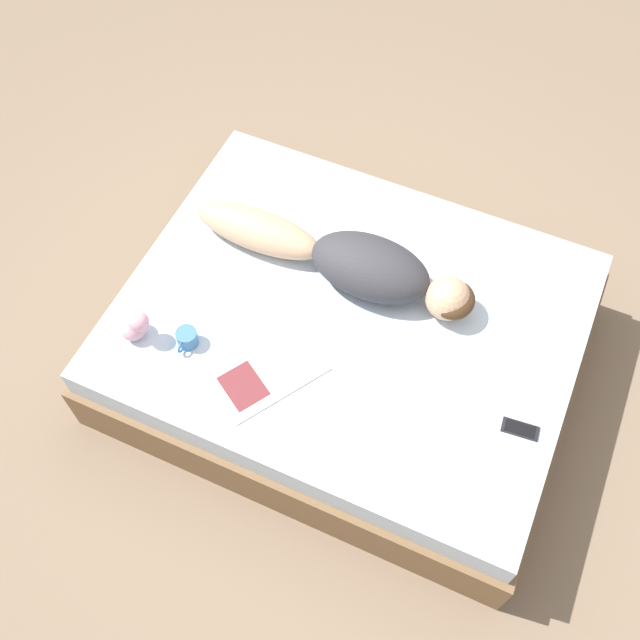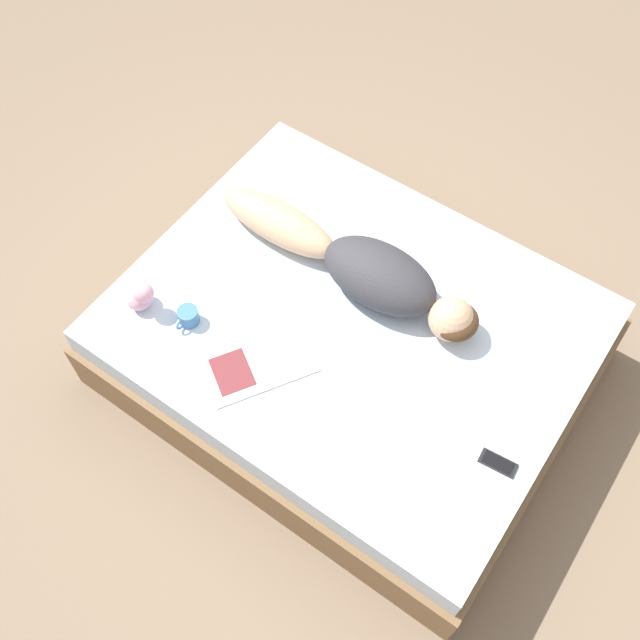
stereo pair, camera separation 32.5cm
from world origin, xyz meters
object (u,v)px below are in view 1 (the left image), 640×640
(person, at_px, (348,260))
(open_magazine, at_px, (266,373))
(coffee_mug, at_px, (187,338))
(cell_phone, at_px, (520,429))

(person, bearing_deg, open_magazine, -9.66)
(person, relative_size, coffee_mug, 10.98)
(cell_phone, bearing_deg, person, -119.57)
(person, xyz_separation_m, cell_phone, (0.42, 0.95, -0.10))
(coffee_mug, distance_m, cell_phone, 1.45)
(coffee_mug, xyz_separation_m, cell_phone, (-0.20, 1.43, -0.04))
(person, distance_m, open_magazine, 0.63)
(open_magazine, height_order, coffee_mug, coffee_mug)
(person, height_order, cell_phone, person)
(coffee_mug, bearing_deg, open_magazine, 90.41)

